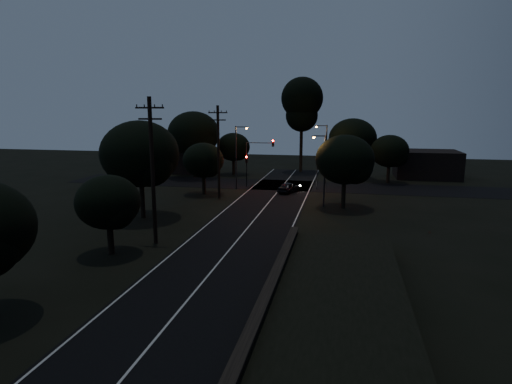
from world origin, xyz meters
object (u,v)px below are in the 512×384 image
at_px(signal_left, 247,165).
at_px(signal_right, 317,167).
at_px(utility_pole_far, 218,151).
at_px(tall_pine, 302,104).
at_px(streetlight_b, 325,150).
at_px(streetlight_c, 323,166).
at_px(utility_pole_mid, 152,169).
at_px(streetlight_a, 237,153).
at_px(signal_mast, 259,154).
at_px(car, 289,187).

xyz_separation_m(signal_left, signal_right, (9.20, 0.00, 0.00)).
bearing_deg(utility_pole_far, signal_right, 37.00).
distance_m(tall_pine, streetlight_b, 13.36).
bearing_deg(streetlight_c, utility_pole_mid, -128.26).
bearing_deg(streetlight_a, utility_pole_mid, -91.73).
relative_size(tall_pine, signal_right, 3.68).
height_order(tall_pine, streetlight_b, tall_pine).
distance_m(signal_right, streetlight_c, 10.18).
xyz_separation_m(signal_left, streetlight_a, (-0.71, -1.99, 1.80)).
distance_m(signal_right, streetlight_b, 4.45).
bearing_deg(streetlight_b, streetlight_c, -87.86).
distance_m(tall_pine, signal_mast, 16.83).
height_order(utility_pole_far, signal_right, utility_pole_far).
distance_m(signal_left, streetlight_b, 10.84).
relative_size(signal_left, signal_mast, 0.66).
bearing_deg(utility_pole_mid, streetlight_a, 88.27).
distance_m(utility_pole_far, streetlight_b, 16.51).
xyz_separation_m(utility_pole_mid, streetlight_c, (11.83, 15.00, -1.39)).
bearing_deg(streetlight_c, tall_pine, 100.93).
xyz_separation_m(utility_pole_far, streetlight_b, (11.31, 12.00, -0.85)).
distance_m(tall_pine, signal_left, 17.93).
bearing_deg(signal_right, streetlight_c, -82.98).
height_order(signal_left, signal_mast, signal_mast).
height_order(utility_pole_mid, signal_left, utility_pole_mid).
relative_size(streetlight_a, streetlight_b, 1.00).
bearing_deg(streetlight_a, car, -8.05).
height_order(utility_pole_far, car, utility_pole_far).
xyz_separation_m(signal_left, streetlight_b, (9.91, 4.01, 1.80)).
relative_size(tall_pine, signal_left, 3.68).
bearing_deg(signal_mast, utility_pole_mid, -97.04).
distance_m(signal_mast, streetlight_b, 9.15).
bearing_deg(signal_right, utility_pole_far, -143.00).
relative_size(utility_pole_mid, streetlight_b, 1.38).
relative_size(signal_mast, streetlight_c, 0.83).
relative_size(signal_mast, streetlight_b, 0.78).
height_order(utility_pole_mid, signal_right, utility_pole_mid).
bearing_deg(streetlight_a, streetlight_c, -35.69).
bearing_deg(signal_mast, streetlight_a, -140.23).
height_order(tall_pine, car, tall_pine).
distance_m(streetlight_b, car, 8.91).
relative_size(tall_pine, streetlight_b, 1.89).
xyz_separation_m(signal_left, signal_mast, (1.69, 0.00, 1.50)).
relative_size(utility_pole_mid, streetlight_a, 1.38).
xyz_separation_m(signal_mast, car, (4.33, -2.94, -3.69)).
bearing_deg(tall_pine, car, -88.68).
height_order(streetlight_a, streetlight_b, same).
bearing_deg(streetlight_c, signal_right, 97.02).
distance_m(signal_left, signal_mast, 2.26).
bearing_deg(signal_left, streetlight_a, -109.59).
bearing_deg(signal_left, signal_right, 0.00).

